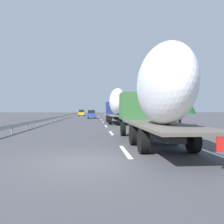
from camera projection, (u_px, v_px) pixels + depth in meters
name	position (u px, v px, depth m)	size (l,w,h in m)	color
ground_plane	(92.00, 119.00, 48.03)	(260.00, 260.00, 0.00)	#424247
lane_stripe_0	(125.00, 151.00, 10.29)	(3.20, 0.20, 0.01)	white
lane_stripe_1	(111.00, 133.00, 18.54)	(3.20, 0.20, 0.01)	white
lane_stripe_2	(106.00, 126.00, 26.44)	(3.20, 0.20, 0.01)	white
lane_stripe_3	(103.00, 122.00, 35.30)	(3.20, 0.20, 0.01)	white
lane_stripe_4	(101.00, 120.00, 44.69)	(3.20, 0.20, 0.01)	white
lane_stripe_5	(100.00, 118.00, 56.29)	(3.20, 0.20, 0.01)	white
lane_stripe_6	(99.00, 117.00, 58.18)	(3.20, 0.20, 0.01)	white
lane_stripe_7	(99.00, 116.00, 68.58)	(3.20, 0.20, 0.01)	white
lane_stripe_8	(98.00, 115.00, 83.89)	(3.20, 0.20, 0.01)	white
lane_stripe_9	(97.00, 114.00, 106.52)	(3.20, 0.20, 0.01)	white
edge_line_right	(116.00, 118.00, 53.45)	(110.00, 0.20, 0.01)	white
truck_lead	(117.00, 105.00, 32.06)	(12.70, 2.55, 4.78)	navy
truck_trailing	(156.00, 94.00, 11.85)	(12.31, 2.55, 4.89)	#387038
car_silver_hatch	(93.00, 112.00, 93.97)	(4.61, 1.78, 1.81)	#ADB2B7
car_yellow_coupe	(82.00, 113.00, 71.89)	(4.50, 1.82, 1.92)	gold
car_blue_sedan	(92.00, 114.00, 50.81)	(4.07, 1.73, 1.83)	#28479E
road_sign	(123.00, 108.00, 49.76)	(0.10, 0.90, 3.31)	gray
tree_0	(122.00, 103.00, 74.60)	(3.33, 3.33, 6.37)	#472D19
tree_1	(123.00, 103.00, 89.83)	(2.45, 2.45, 7.74)	#472D19
tree_2	(123.00, 103.00, 94.94)	(2.64, 2.64, 7.44)	#472D19
tree_3	(121.00, 104.00, 79.75)	(3.95, 3.95, 6.63)	#472D19
tree_4	(180.00, 95.00, 25.39)	(3.36, 3.36, 5.61)	#472D19
guardrail_median	(65.00, 116.00, 50.54)	(94.00, 0.10, 0.76)	#9EA0A5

